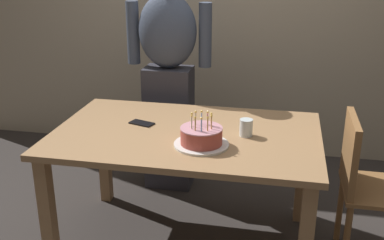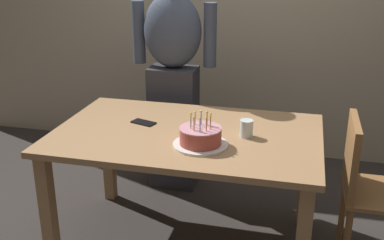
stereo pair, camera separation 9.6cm
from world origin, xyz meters
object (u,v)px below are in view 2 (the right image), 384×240
object	(u,v)px
water_glass_near	(246,128)
cell_phone	(143,123)
birthday_cake	(200,137)
dining_chair	(367,183)
person_man_bearded	(173,74)

from	to	relation	value
water_glass_near	cell_phone	bearing A→B (deg)	174.17
water_glass_near	cell_phone	xyz separation A→B (m)	(-0.62, 0.06, -0.04)
birthday_cake	dining_chair	size ratio (longest dim) A/B	0.33
birthday_cake	water_glass_near	xyz separation A→B (m)	(0.22, 0.18, 0.00)
person_man_bearded	dining_chair	world-z (taller)	person_man_bearded
water_glass_near	dining_chair	size ratio (longest dim) A/B	0.11
cell_phone	person_man_bearded	distance (m)	0.68
cell_phone	dining_chair	xyz separation A→B (m)	(1.29, -0.03, -0.23)
birthday_cake	cell_phone	world-z (taller)	birthday_cake
birthday_cake	person_man_bearded	size ratio (longest dim) A/B	0.18
person_man_bearded	birthday_cake	bearing A→B (deg)	114.19
birthday_cake	dining_chair	bearing A→B (deg)	13.95
cell_phone	dining_chair	distance (m)	1.31
water_glass_near	person_man_bearded	distance (m)	0.97
birthday_cake	person_man_bearded	bearing A→B (deg)	114.19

